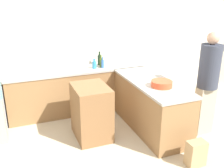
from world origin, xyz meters
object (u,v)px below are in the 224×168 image
at_px(mixing_bowl, 162,84).
at_px(paper_bag, 196,153).
at_px(olive_oil_bottle, 101,62).
at_px(person_at_peninsula, 208,81).
at_px(island_table, 91,112).
at_px(wine_bottle_dark, 100,60).
at_px(dish_soap_bottle, 94,65).
at_px(water_bottle_blue, 103,64).

distance_m(mixing_bowl, paper_bag, 1.19).
xyz_separation_m(olive_oil_bottle, person_at_peninsula, (1.31, -1.65, -0.04)).
height_order(island_table, olive_oil_bottle, olive_oil_bottle).
bearing_deg(wine_bottle_dark, olive_oil_bottle, -96.04).
height_order(olive_oil_bottle, dish_soap_bottle, olive_oil_bottle).
xyz_separation_m(person_at_peninsula, paper_bag, (-0.71, -0.73, -0.78)).
distance_m(olive_oil_bottle, dish_soap_bottle, 0.17).
relative_size(water_bottle_blue, paper_bag, 0.60).
bearing_deg(water_bottle_blue, person_at_peninsula, -49.94).
distance_m(island_table, mixing_bowl, 1.26).
height_order(island_table, water_bottle_blue, water_bottle_blue).
relative_size(island_table, person_at_peninsula, 0.52).
distance_m(olive_oil_bottle, wine_bottle_dark, 0.14).
xyz_separation_m(dish_soap_bottle, person_at_peninsula, (1.48, -1.59, -0.02)).
bearing_deg(paper_bag, wine_bottle_dark, 103.23).
bearing_deg(water_bottle_blue, paper_bag, -75.24).
distance_m(olive_oil_bottle, person_at_peninsula, 2.11).
distance_m(water_bottle_blue, paper_bag, 2.50).
bearing_deg(paper_bag, person_at_peninsula, 45.83).
distance_m(wine_bottle_dark, paper_bag, 2.71).
relative_size(mixing_bowl, water_bottle_blue, 1.51).
xyz_separation_m(mixing_bowl, water_bottle_blue, (-0.53, 1.38, 0.04)).
bearing_deg(water_bottle_blue, island_table, -119.42).
relative_size(olive_oil_bottle, water_bottle_blue, 1.08).
distance_m(wine_bottle_dark, person_at_peninsula, 2.21).
height_order(olive_oil_bottle, wine_bottle_dark, wine_bottle_dark).
bearing_deg(water_bottle_blue, mixing_bowl, -68.83).
bearing_deg(mixing_bowl, island_table, 159.93).
distance_m(olive_oil_bottle, paper_bag, 2.58).
bearing_deg(island_table, mixing_bowl, -20.07).
xyz_separation_m(wine_bottle_dark, paper_bag, (0.59, -2.51, -0.83)).
bearing_deg(mixing_bowl, dish_soap_bottle, 116.41).
height_order(person_at_peninsula, paper_bag, person_at_peninsula).
height_order(olive_oil_bottle, person_at_peninsula, person_at_peninsula).
xyz_separation_m(mixing_bowl, wine_bottle_dark, (-0.52, 1.61, 0.06)).
bearing_deg(island_table, paper_bag, -48.48).
bearing_deg(dish_soap_bottle, person_at_peninsula, -47.12).
relative_size(water_bottle_blue, dish_soap_bottle, 1.16).
bearing_deg(wine_bottle_dark, mixing_bowl, -71.99).
bearing_deg(mixing_bowl, olive_oil_bottle, 110.08).
bearing_deg(wine_bottle_dark, water_bottle_blue, -92.75).
relative_size(olive_oil_bottle, dish_soap_bottle, 1.25).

